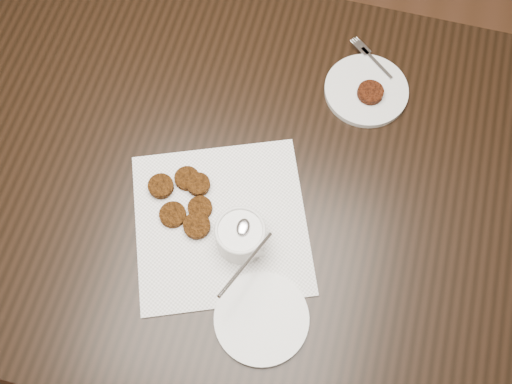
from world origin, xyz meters
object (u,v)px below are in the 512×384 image
at_px(table, 253,238).
at_px(plate_empty, 261,319).
at_px(napkin, 221,224).
at_px(sauce_ramekin, 240,230).
at_px(plate_with_patty, 367,89).

distance_m(table, plate_empty, 0.48).
relative_size(napkin, sauce_ramekin, 2.53).
relative_size(plate_with_patty, plate_empty, 1.03).
xyz_separation_m(table, napkin, (-0.03, -0.11, 0.38)).
relative_size(table, plate_with_patty, 8.54).
bearing_deg(sauce_ramekin, napkin, 151.48).
bearing_deg(napkin, plate_with_patty, 59.36).
bearing_deg(sauce_ramekin, plate_empty, -60.79).
xyz_separation_m(table, plate_with_patty, (0.19, 0.26, 0.39)).
bearing_deg(napkin, plate_empty, -52.64).
xyz_separation_m(table, sauce_ramekin, (0.01, -0.14, 0.45)).
xyz_separation_m(napkin, sauce_ramekin, (0.05, -0.03, 0.07)).
height_order(sauce_ramekin, plate_empty, sauce_ramekin).
height_order(sauce_ramekin, plate_with_patty, sauce_ramekin).
relative_size(table, plate_empty, 8.77).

